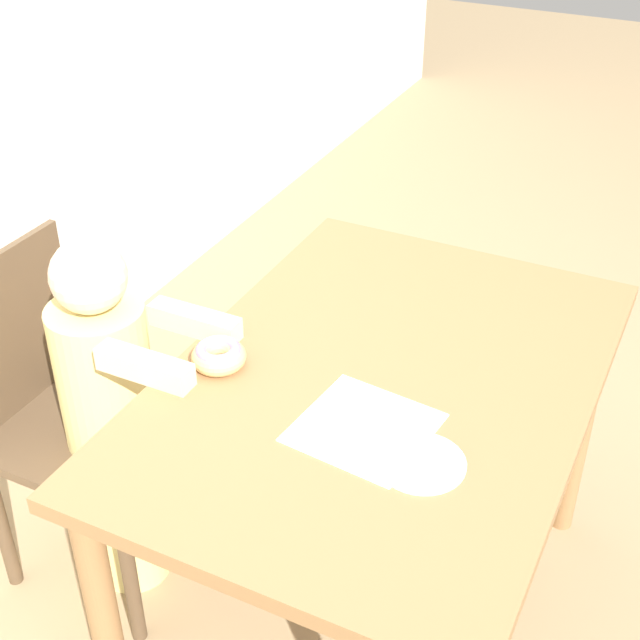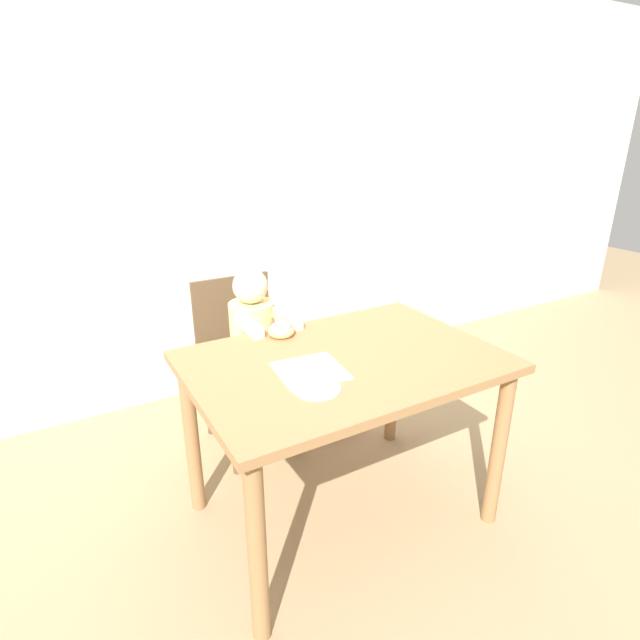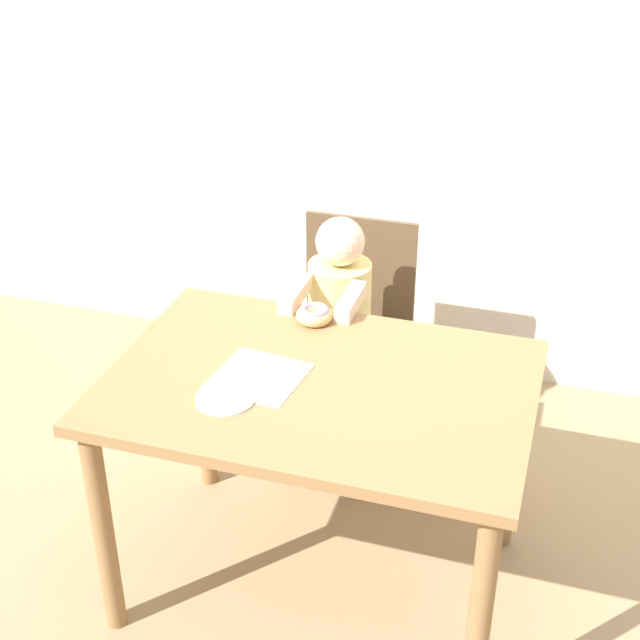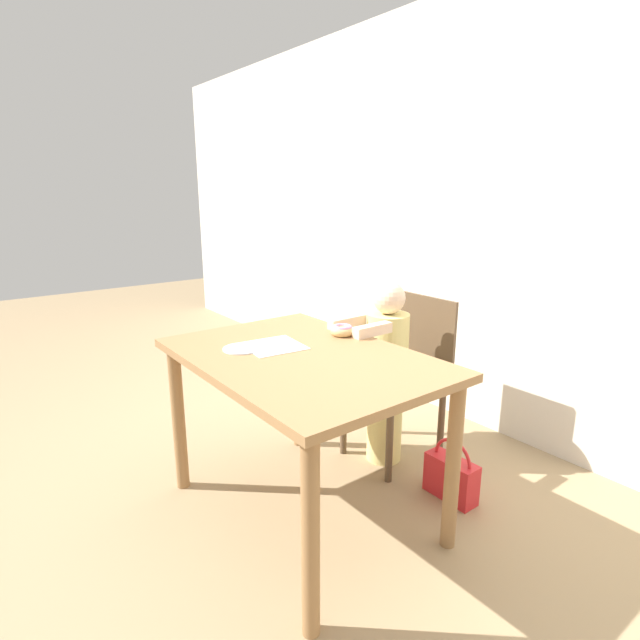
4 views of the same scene
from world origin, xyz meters
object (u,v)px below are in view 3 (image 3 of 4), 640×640
object	(u,v)px
chair	(348,336)
child_figure	(339,343)
donut	(314,314)
handbag	(457,455)

from	to	relation	value
chair	child_figure	bearing A→B (deg)	-90.00
chair	donut	size ratio (longest dim) A/B	7.58
chair	child_figure	size ratio (longest dim) A/B	0.89
child_figure	donut	size ratio (longest dim) A/B	8.52
donut	child_figure	bearing A→B (deg)	91.42
chair	handbag	distance (m)	0.58
chair	donut	world-z (taller)	chair
chair	handbag	size ratio (longest dim) A/B	2.88
child_figure	donut	bearing A→B (deg)	-88.58
child_figure	donut	xyz separation A→B (m)	(0.01, -0.30, 0.28)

